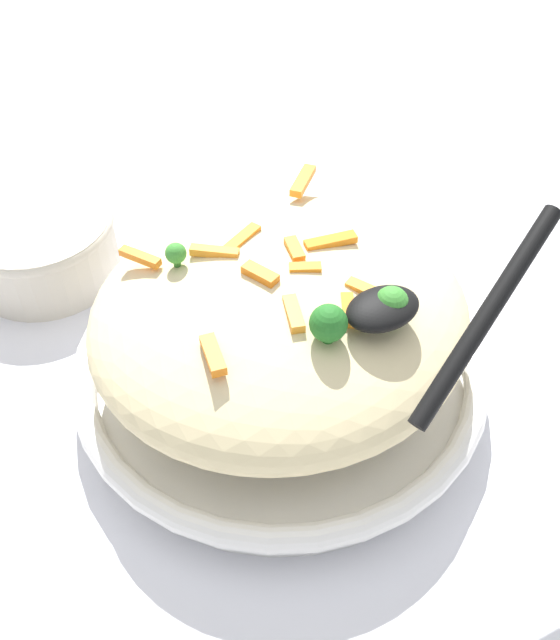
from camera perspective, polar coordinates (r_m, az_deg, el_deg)
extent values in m
plane|color=silver|center=(0.61, 0.00, -5.40)|extent=(2.40, 2.40, 0.00)
cylinder|color=white|center=(0.61, 0.00, -4.65)|extent=(0.32, 0.32, 0.03)
torus|color=white|center=(0.59, 0.00, -3.23)|extent=(0.35, 0.35, 0.02)
torus|color=black|center=(0.58, 0.00, -2.96)|extent=(0.34, 0.34, 0.00)
ellipsoid|color=beige|center=(0.55, 0.00, 0.52)|extent=(0.31, 0.29, 0.10)
cube|color=orange|center=(0.62, 1.92, 11.50)|extent=(0.04, 0.04, 0.01)
cube|color=orange|center=(0.49, 5.71, 0.83)|extent=(0.02, 0.03, 0.01)
cube|color=orange|center=(0.52, 2.10, 4.31)|extent=(0.03, 0.02, 0.01)
cube|color=orange|center=(0.54, -11.55, 5.15)|extent=(0.02, 0.03, 0.01)
cube|color=orange|center=(0.53, 1.21, 5.89)|extent=(0.02, 0.03, 0.01)
cube|color=orange|center=(0.51, -1.44, 3.57)|extent=(0.02, 0.03, 0.01)
cube|color=orange|center=(0.51, 7.02, 2.51)|extent=(0.02, 0.03, 0.01)
cube|color=orange|center=(0.46, -5.58, -2.90)|extent=(0.02, 0.04, 0.01)
cube|color=orange|center=(0.48, 1.14, 0.54)|extent=(0.02, 0.03, 0.01)
cube|color=orange|center=(0.54, 4.22, 6.53)|extent=(0.04, 0.02, 0.01)
cube|color=orange|center=(0.55, -3.24, 6.67)|extent=(0.04, 0.03, 0.01)
cube|color=orange|center=(0.53, -5.47, 5.66)|extent=(0.03, 0.03, 0.01)
cylinder|color=#377928|center=(0.53, -8.55, 4.77)|extent=(0.01, 0.01, 0.01)
sphere|color=#3D8E33|center=(0.53, -8.65, 5.51)|extent=(0.02, 0.02, 0.02)
cylinder|color=#377928|center=(0.49, 9.08, 0.36)|extent=(0.01, 0.01, 0.01)
sphere|color=#3D8E33|center=(0.48, 9.24, 1.39)|extent=(0.02, 0.02, 0.02)
cylinder|color=#205B1C|center=(0.47, 3.97, -1.37)|extent=(0.01, 0.01, 0.01)
sphere|color=#236B23|center=(0.46, 4.05, -0.27)|extent=(0.03, 0.03, 0.03)
ellipsoid|color=black|center=(0.48, 8.53, 0.95)|extent=(0.06, 0.04, 0.02)
cylinder|color=black|center=(0.44, 16.79, 0.36)|extent=(0.14, 0.06, 0.09)
cylinder|color=beige|center=(0.74, -19.17, 5.76)|extent=(0.15, 0.15, 0.07)
torus|color=beige|center=(0.72, -19.70, 7.48)|extent=(0.15, 0.15, 0.01)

